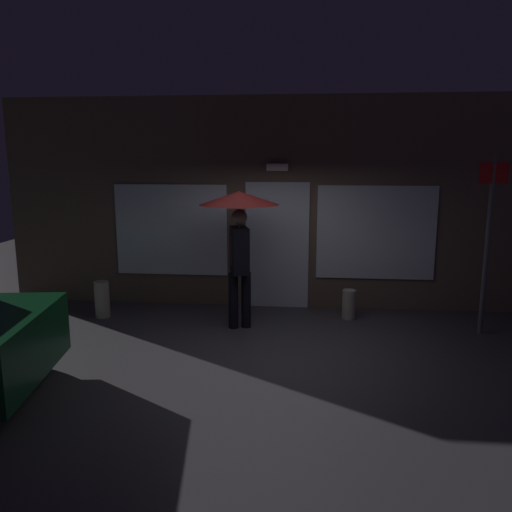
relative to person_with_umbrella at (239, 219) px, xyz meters
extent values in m
plane|color=#423F44|center=(0.51, -0.98, -1.71)|extent=(18.00, 18.00, 0.00)
cube|color=brown|center=(0.51, 1.37, 0.11)|extent=(9.68, 0.30, 3.64)
cube|color=white|center=(0.51, 1.20, -0.61)|extent=(1.10, 0.04, 2.20)
cube|color=white|center=(-1.37, 1.20, -0.36)|extent=(2.00, 0.04, 1.60)
cube|color=white|center=(2.19, 1.20, -0.36)|extent=(2.00, 0.04, 1.60)
cube|color=white|center=(0.51, 1.12, 0.74)|extent=(0.36, 0.16, 0.12)
cylinder|color=black|center=(0.10, 0.03, -1.27)|extent=(0.15, 0.15, 0.87)
cylinder|color=black|center=(-0.10, -0.03, -1.27)|extent=(0.15, 0.15, 0.87)
cube|color=black|center=(0.00, 0.00, -0.48)|extent=(0.36, 0.51, 0.71)
cube|color=silver|center=(-0.12, 0.04, -0.48)|extent=(0.06, 0.14, 0.56)
cube|color=#721966|center=(-0.12, 0.04, -0.50)|extent=(0.04, 0.05, 0.45)
sphere|color=tan|center=(0.00, 0.00, 0.02)|extent=(0.24, 0.24, 0.24)
cylinder|color=slate|center=(0.00, 0.00, -0.02)|extent=(0.02, 0.02, 0.85)
cone|color=#4C0C0C|center=(0.00, 0.00, 0.31)|extent=(1.20, 1.20, 0.20)
cylinder|color=black|center=(-2.58, -1.83, -1.39)|extent=(0.66, 0.31, 0.64)
cylinder|color=#595B60|center=(3.64, 0.09, -0.39)|extent=(0.07, 0.07, 2.64)
cube|color=red|center=(3.64, 0.07, 0.69)|extent=(0.40, 0.02, 0.30)
cylinder|color=#B2A899|center=(1.73, 0.61, -1.47)|extent=(0.22, 0.22, 0.48)
cylinder|color=#B2A899|center=(-2.34, 0.30, -1.41)|extent=(0.24, 0.24, 0.61)
camera|label=1|loc=(0.98, -7.50, 0.88)|focal=35.55mm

